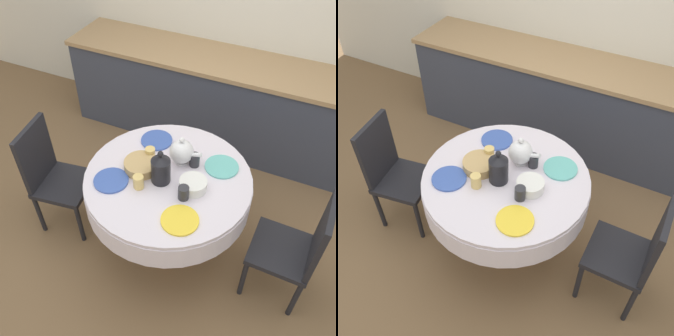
% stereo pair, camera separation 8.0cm
% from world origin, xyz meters
% --- Properties ---
extents(ground_plane, '(12.00, 12.00, 0.00)m').
position_xyz_m(ground_plane, '(0.00, 0.00, 0.00)').
color(ground_plane, brown).
extents(wall_back, '(7.00, 0.05, 2.60)m').
position_xyz_m(wall_back, '(0.00, 1.75, 1.30)').
color(wall_back, silver).
rests_on(wall_back, ground_plane).
extents(kitchen_counter, '(3.24, 0.64, 0.90)m').
position_xyz_m(kitchen_counter, '(0.00, 1.41, 0.45)').
color(kitchen_counter, '#383D4C').
rests_on(kitchen_counter, ground_plane).
extents(dining_table, '(1.15, 1.15, 0.75)m').
position_xyz_m(dining_table, '(0.00, 0.00, 0.62)').
color(dining_table, tan).
rests_on(dining_table, ground_plane).
extents(chair_left, '(0.41, 0.41, 0.94)m').
position_xyz_m(chair_left, '(0.92, -0.01, 0.51)').
color(chair_left, black).
rests_on(chair_left, ground_plane).
extents(chair_right, '(0.46, 0.46, 0.94)m').
position_xyz_m(chair_right, '(-0.91, -0.14, 0.51)').
color(chair_right, black).
rests_on(chair_right, ground_plane).
extents(plate_near_left, '(0.23, 0.23, 0.01)m').
position_xyz_m(plate_near_left, '(-0.32, -0.20, 0.75)').
color(plate_near_left, '#3856AD').
rests_on(plate_near_left, dining_table).
extents(cup_near_left, '(0.07, 0.07, 0.10)m').
position_xyz_m(cup_near_left, '(-0.13, -0.17, 0.80)').
color(cup_near_left, '#DBB766').
rests_on(cup_near_left, dining_table).
extents(plate_near_right, '(0.23, 0.23, 0.01)m').
position_xyz_m(plate_near_right, '(0.22, -0.31, 0.75)').
color(plate_near_right, yellow).
rests_on(plate_near_right, dining_table).
extents(cup_near_right, '(0.07, 0.07, 0.10)m').
position_xyz_m(cup_near_right, '(0.17, -0.13, 0.80)').
color(cup_near_right, '#28282D').
rests_on(cup_near_right, dining_table).
extents(plate_far_left, '(0.23, 0.23, 0.01)m').
position_xyz_m(plate_far_left, '(-0.23, 0.30, 0.75)').
color(plate_far_left, '#3856AD').
rests_on(plate_far_left, dining_table).
extents(cup_far_left, '(0.07, 0.07, 0.10)m').
position_xyz_m(cup_far_left, '(-0.19, 0.11, 0.80)').
color(cup_far_left, '#DBB766').
rests_on(cup_far_left, dining_table).
extents(plate_far_right, '(0.23, 0.23, 0.01)m').
position_xyz_m(plate_far_right, '(0.30, 0.24, 0.75)').
color(plate_far_right, '#60BCB7').
rests_on(plate_far_right, dining_table).
extents(cup_far_right, '(0.07, 0.07, 0.10)m').
position_xyz_m(cup_far_right, '(0.12, 0.18, 0.80)').
color(cup_far_right, '#28282D').
rests_on(cup_far_right, dining_table).
extents(coffee_carafe, '(0.13, 0.13, 0.26)m').
position_xyz_m(coffee_carafe, '(-0.03, -0.05, 0.85)').
color(coffee_carafe, black).
rests_on(coffee_carafe, dining_table).
extents(teapot, '(0.23, 0.17, 0.22)m').
position_xyz_m(teapot, '(0.02, 0.17, 0.84)').
color(teapot, white).
rests_on(teapot, dining_table).
extents(bread_basket, '(0.23, 0.23, 0.07)m').
position_xyz_m(bread_basket, '(-0.20, -0.01, 0.78)').
color(bread_basket, tan).
rests_on(bread_basket, dining_table).
extents(fruit_bowl, '(0.18, 0.18, 0.07)m').
position_xyz_m(fruit_bowl, '(0.19, -0.03, 0.78)').
color(fruit_bowl, silver).
rests_on(fruit_bowl, dining_table).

